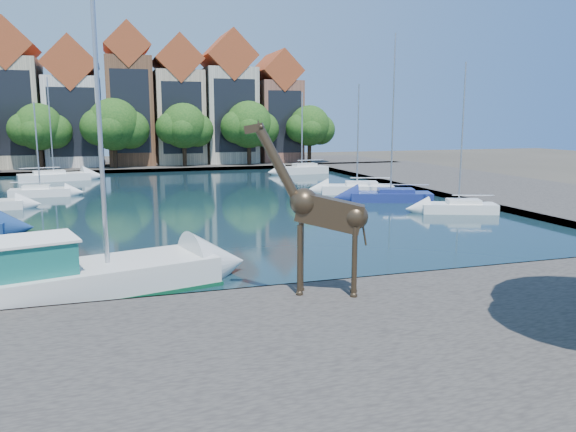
% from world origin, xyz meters
% --- Properties ---
extents(ground, '(160.00, 160.00, 0.00)m').
position_xyz_m(ground, '(0.00, 0.00, 0.00)').
color(ground, '#38332B').
rests_on(ground, ground).
extents(water_basin, '(38.00, 50.00, 0.08)m').
position_xyz_m(water_basin, '(0.00, 24.00, 0.04)').
color(water_basin, black).
rests_on(water_basin, ground).
extents(near_quay, '(50.00, 14.00, 0.50)m').
position_xyz_m(near_quay, '(0.00, -7.00, 0.25)').
color(near_quay, '#44413B').
rests_on(near_quay, ground).
extents(far_quay, '(60.00, 16.00, 0.50)m').
position_xyz_m(far_quay, '(0.00, 56.00, 0.25)').
color(far_quay, '#44413B').
rests_on(far_quay, ground).
extents(right_quay, '(14.00, 52.00, 0.50)m').
position_xyz_m(right_quay, '(25.00, 24.00, 0.25)').
color(right_quay, '#44413B').
rests_on(right_quay, ground).
extents(townhouse_west_mid, '(5.94, 9.18, 16.79)m').
position_xyz_m(townhouse_west_mid, '(-17.00, 55.99, 8.23)').
color(townhouse_west_mid, '#B9AD8E').
rests_on(townhouse_west_mid, far_quay).
extents(townhouse_west_inner, '(6.43, 9.18, 15.15)m').
position_xyz_m(townhouse_west_inner, '(-10.50, 55.99, 7.35)').
color(townhouse_west_inner, silver).
rests_on(townhouse_west_inner, far_quay).
extents(townhouse_center, '(5.44, 9.18, 16.93)m').
position_xyz_m(townhouse_center, '(-4.00, 55.99, 8.36)').
color(townhouse_center, brown).
rests_on(townhouse_center, far_quay).
extents(townhouse_east_inner, '(5.94, 9.18, 15.79)m').
position_xyz_m(townhouse_east_inner, '(2.00, 55.99, 7.73)').
color(townhouse_east_inner, tan).
rests_on(townhouse_east_inner, far_quay).
extents(townhouse_east_mid, '(6.43, 9.18, 16.65)m').
position_xyz_m(townhouse_east_mid, '(8.50, 55.99, 8.10)').
color(townhouse_east_mid, '#BDB7A1').
rests_on(townhouse_east_mid, far_quay).
extents(townhouse_east_end, '(5.44, 9.18, 14.43)m').
position_xyz_m(townhouse_east_end, '(15.00, 55.99, 7.11)').
color(townhouse_east_end, brown).
rests_on(townhouse_east_end, far_quay).
extents(far_tree_west, '(6.76, 5.20, 7.36)m').
position_xyz_m(far_tree_west, '(-13.91, 50.49, 5.08)').
color(far_tree_west, '#332114').
rests_on(far_tree_west, far_quay).
extents(far_tree_mid_west, '(7.80, 6.00, 8.00)m').
position_xyz_m(far_tree_mid_west, '(-5.89, 50.49, 5.29)').
color(far_tree_mid_west, '#332114').
rests_on(far_tree_mid_west, far_quay).
extents(far_tree_mid_east, '(7.02, 5.40, 7.52)m').
position_xyz_m(far_tree_mid_east, '(2.10, 50.49, 5.13)').
color(far_tree_mid_east, '#332114').
rests_on(far_tree_mid_east, far_quay).
extents(far_tree_east, '(7.54, 5.80, 7.84)m').
position_xyz_m(far_tree_east, '(10.11, 50.49, 5.24)').
color(far_tree_east, '#332114').
rests_on(far_tree_east, far_quay).
extents(far_tree_far_east, '(6.76, 5.20, 7.36)m').
position_xyz_m(far_tree_far_east, '(18.09, 50.49, 5.08)').
color(far_tree_far_east, '#332114').
rests_on(far_tree_far_east, far_quay).
extents(giraffe_statue, '(3.70, 1.94, 5.55)m').
position_xyz_m(giraffe_statue, '(-0.25, -1.38, 3.23)').
color(giraffe_statue, '#3B2D1D').
rests_on(giraffe_statue, near_quay).
extents(motorsailer, '(10.23, 5.26, 11.18)m').
position_xyz_m(motorsailer, '(-8.32, 1.92, 0.94)').
color(motorsailer, silver).
rests_on(motorsailer, water_basin).
extents(sailboat_left_d, '(4.55, 1.63, 7.37)m').
position_xyz_m(sailboat_left_d, '(-12.00, 29.94, 0.57)').
color(sailboat_left_d, white).
rests_on(sailboat_left_d, water_basin).
extents(sailboat_left_e, '(6.93, 3.61, 10.03)m').
position_xyz_m(sailboat_left_e, '(-12.00, 41.82, 0.63)').
color(sailboat_left_e, white).
rests_on(sailboat_left_e, water_basin).
extents(sailboat_right_a, '(5.07, 3.25, 9.60)m').
position_xyz_m(sailboat_right_a, '(15.00, 13.18, 0.59)').
color(sailboat_right_a, white).
rests_on(sailboat_right_a, water_basin).
extents(sailboat_right_b, '(6.34, 3.97, 12.10)m').
position_xyz_m(sailboat_right_b, '(13.23, 19.23, 0.62)').
color(sailboat_right_b, navy).
rests_on(sailboat_right_b, water_basin).
extents(sailboat_right_c, '(6.16, 3.73, 8.81)m').
position_xyz_m(sailboat_right_c, '(12.64, 23.96, 0.62)').
color(sailboat_right_c, white).
rests_on(sailboat_right_c, water_basin).
extents(sailboat_right_d, '(5.89, 2.56, 8.94)m').
position_xyz_m(sailboat_right_d, '(13.80, 41.26, 0.69)').
color(sailboat_right_d, silver).
rests_on(sailboat_right_d, water_basin).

